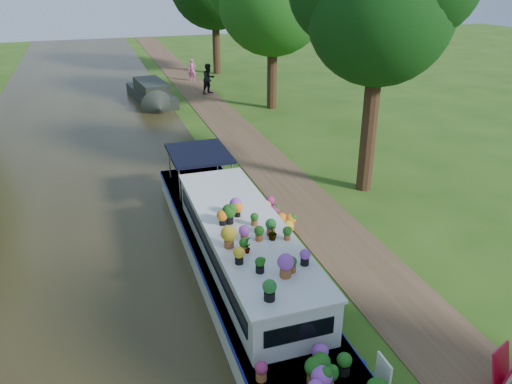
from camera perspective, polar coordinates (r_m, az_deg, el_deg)
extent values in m
plane|color=#2A4F13|center=(15.03, 5.08, -5.84)|extent=(100.00, 100.00, 0.00)
cube|color=#2D2713|center=(14.08, -18.36, -9.38)|extent=(10.00, 100.00, 0.02)
cube|color=brown|center=(15.49, 9.19, -5.04)|extent=(2.20, 100.00, 0.03)
cube|color=white|center=(13.48, -2.34, -7.66)|extent=(2.20, 12.00, 0.75)
cube|color=#101B96|center=(13.32, -2.36, -6.51)|extent=(2.24, 12.04, 0.12)
cube|color=white|center=(12.36, -1.37, -5.99)|extent=(1.80, 7.00, 1.05)
cube|color=white|center=(12.09, -1.40, -3.72)|extent=(1.90, 7.10, 0.06)
cube|color=black|center=(12.58, 2.61, -5.04)|extent=(0.03, 6.40, 0.38)
cube|color=black|center=(12.13, -5.52, -6.34)|extent=(0.03, 6.40, 0.38)
cube|color=black|center=(16.60, -6.55, 4.42)|extent=(1.90, 2.40, 0.10)
cube|color=white|center=(9.54, 14.37, -19.27)|extent=(0.04, 0.45, 0.55)
imported|color=#174E14|center=(10.79, -1.01, -6.08)|extent=(0.19, 0.24, 0.38)
imported|color=#174E14|center=(11.30, 1.91, -4.66)|extent=(0.21, 0.21, 0.36)
cylinder|color=black|center=(18.22, 12.77, 6.96)|extent=(0.56, 0.56, 4.55)
sphere|color=black|center=(17.49, 14.02, 19.41)|extent=(4.80, 4.80, 4.80)
cylinder|color=black|center=(29.15, 1.84, 13.25)|extent=(0.56, 0.56, 3.85)
cylinder|color=black|center=(39.38, -4.56, 16.36)|extent=(0.56, 0.56, 4.20)
cube|color=black|center=(31.93, -11.89, 10.77)|extent=(2.51, 6.00, 0.58)
cube|color=black|center=(31.33, -11.87, 11.70)|extent=(1.84, 3.55, 0.68)
cube|color=red|center=(11.06, 27.02, -18.37)|extent=(0.64, 0.43, 0.94)
cube|color=red|center=(11.17, 26.19, -17.70)|extent=(0.64, 0.43, 0.94)
cube|color=white|center=(11.01, 27.21, -18.30)|extent=(0.48, 0.31, 0.66)
imported|color=#E65E75|center=(36.95, -7.31, 13.68)|extent=(0.65, 0.52, 1.55)
imported|color=black|center=(32.90, -5.42, 12.76)|extent=(1.16, 1.07, 1.90)
imported|color=#1C5F21|center=(17.36, -0.76, -0.57)|extent=(0.51, 0.48, 0.44)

